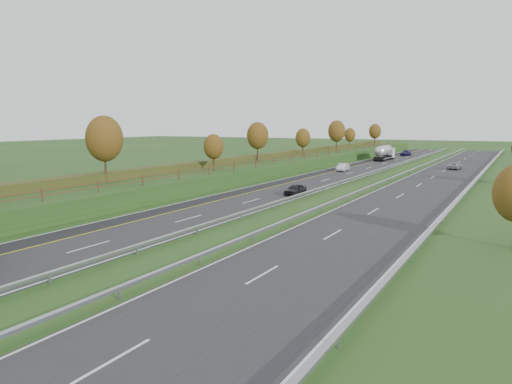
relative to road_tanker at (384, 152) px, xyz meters
The scene contains 17 objects.
ground 50.91m from the road_tanker, 79.53° to the right, with size 400.00×400.00×0.00m, color #244719.
near_carriageway 45.08m from the road_tanker, 88.41° to the right, with size 10.50×200.00×0.04m, color #242427.
far_carriageway 48.44m from the road_tanker, 68.49° to the right, with size 10.50×200.00×0.04m, color #242427.
hard_shoulder 45.14m from the road_tanker, 93.18° to the right, with size 3.00×200.00×0.04m, color black.
lane_markings 45.83m from the road_tanker, 80.39° to the right, with size 26.75×200.00×0.01m.
embankment_left 46.55m from the road_tanker, 104.63° to the right, with size 12.00×200.00×2.00m, color #244719.
hedge_left 47.09m from the road_tanker, 106.98° to the right, with size 2.20×180.00×1.10m, color #333B18.
fence_left 46.02m from the road_tanker, 99.07° to the right, with size 0.12×189.06×1.20m.
median_barrier_near 45.58m from the road_tanker, 81.23° to the right, with size 0.32×200.00×0.71m.
median_barrier_far 46.63m from the road_tanker, 75.02° to the right, with size 0.32×200.00×0.71m.
outer_barrier_far 50.83m from the road_tanker, 62.39° to the right, with size 0.32×200.00×0.71m.
trees_left 49.93m from the road_tanker, 103.25° to the right, with size 6.64×164.30×7.66m.
road_tanker is the anchor object (origin of this frame).
car_dark_near 63.45m from the road_tanker, 85.55° to the right, with size 1.58×3.92×1.33m, color black.
car_silver_mid 30.91m from the road_tanker, 89.79° to the right, with size 1.50×4.31×1.42m, color silver.
car_small_far 18.47m from the road_tanker, 86.21° to the left, with size 2.06×5.07×1.47m, color #14153F.
car_oncoming 25.01m from the road_tanker, 44.52° to the right, with size 2.13×4.62×1.29m, color #9E9EA3.
Camera 1 is at (28.28, -13.92, 8.81)m, focal length 35.00 mm.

